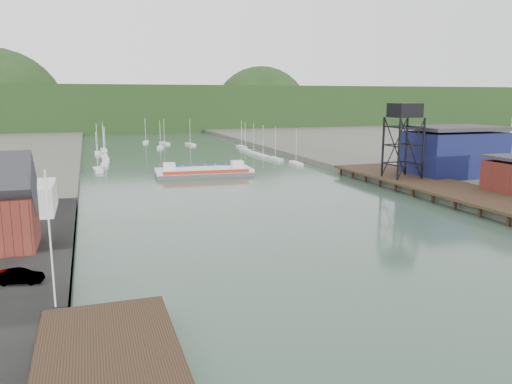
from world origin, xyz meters
TOP-DOWN VIEW (x-y plane):
  - ground at (0.00, 0.00)m, footprint 600.00×600.00m
  - west_stage at (-29.00, 0.00)m, footprint 10.00×18.00m
  - east_pier at (37.00, 45.00)m, footprint 14.00×70.00m
  - flagpole at (-33.00, 10.00)m, footprint 0.16×0.16m
  - lift_tower at (35.00, 58.00)m, footprint 6.50×6.50m
  - blue_shed at (50.00, 60.00)m, footprint 20.50×14.50m
  - marina_sailboats at (0.08, 138.46)m, footprint 57.71×92.65m
  - distant_hills at (-3.98, 301.35)m, footprint 500.00×120.00m
  - chain_ferry at (-2.32, 87.97)m, footprint 24.54×11.22m
  - car_west_a at (-37.47, 18.25)m, footprint 3.92×2.32m
  - car_west_b at (-36.54, 16.98)m, footprint 4.49×2.40m

SIDE VIEW (x-z plane):
  - ground at x=0.00m, z-range 0.00..0.00m
  - marina_sailboats at x=0.08m, z-range -0.10..0.80m
  - west_stage at x=-29.00m, z-range 0.00..1.80m
  - chain_ferry at x=-2.32m, z-range -0.73..2.71m
  - east_pier at x=37.00m, z-range 0.67..3.12m
  - car_west_a at x=-37.47m, z-range 1.60..2.85m
  - car_west_b at x=-36.54m, z-range 1.60..3.01m
  - blue_shed at x=50.00m, z-range 1.41..12.71m
  - flagpole at x=-33.00m, z-range 1.60..13.60m
  - distant_hills at x=-3.98m, z-range -29.62..50.38m
  - lift_tower at x=35.00m, z-range 7.65..23.65m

